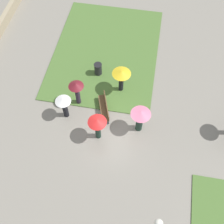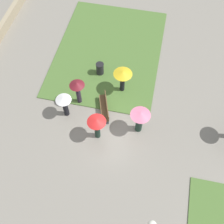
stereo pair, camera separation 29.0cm
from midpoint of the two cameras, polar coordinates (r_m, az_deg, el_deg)
The scene contains 9 objects.
ground_plane at distance 16.60m, azimuth -1.09°, elevation -3.43°, with size 90.00×90.00×0.00m, color gray.
lawn_patch_near at distance 20.30m, azimuth -1.65°, elevation 12.21°, with size 9.72×7.18×0.06m.
park_bench at distance 16.81m, azimuth -1.98°, elevation 0.92°, with size 1.95×1.03×0.90m.
trash_bin at distance 18.65m, azimuth -3.29°, elevation 8.67°, with size 0.53×0.53×0.91m.
crowd_person_white at distance 16.34m, azimuth -10.24°, elevation 1.52°, with size 0.92×0.92×1.69m.
crowd_person_pink at distance 15.52m, azimuth 5.25°, elevation -0.96°, with size 1.13×1.13×1.86m.
crowd_person_yellow at distance 17.04m, azimuth 1.44°, elevation 7.40°, with size 1.15×1.15×1.81m.
crowd_person_maroon at distance 16.57m, azimuth -7.70°, elevation 4.62°, with size 0.90×0.90×1.92m.
crowd_person_red at distance 15.19m, azimuth -3.53°, elevation -2.55°, with size 1.04×1.04×1.85m.
Camera 1 is at (7.79, 1.56, 14.57)m, focal length 45.00 mm.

